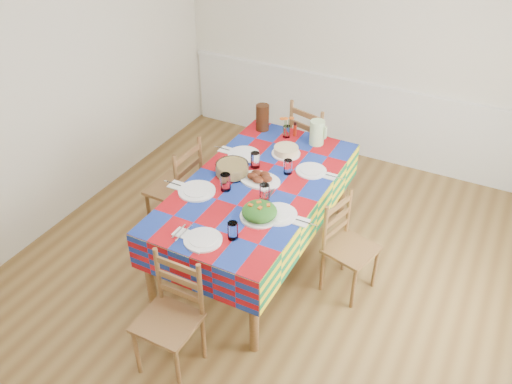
{
  "coord_description": "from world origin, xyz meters",
  "views": [
    {
      "loc": [
        1.48,
        -3.07,
        3.36
      ],
      "look_at": [
        -0.2,
        0.17,
        0.81
      ],
      "focal_mm": 38.0,
      "sensor_mm": 36.0,
      "label": 1
    }
  ],
  "objects_px": {
    "dining_table": "(257,193)",
    "meat_platter": "(260,178)",
    "tea_pitcher": "(262,117)",
    "chair_far": "(313,146)",
    "green_pitcher": "(317,132)",
    "chair_near": "(171,318)",
    "chair_left": "(178,189)",
    "chair_right": "(347,247)"
  },
  "relations": [
    {
      "from": "tea_pitcher",
      "to": "meat_platter",
      "type": "bearing_deg",
      "value": -64.53
    },
    {
      "from": "tea_pitcher",
      "to": "chair_near",
      "type": "xyz_separation_m",
      "value": [
        0.39,
        -2.19,
        -0.48
      ]
    },
    {
      "from": "dining_table",
      "to": "chair_far",
      "type": "relative_size",
      "value": 2.06
    },
    {
      "from": "dining_table",
      "to": "chair_left",
      "type": "height_order",
      "value": "chair_left"
    },
    {
      "from": "tea_pitcher",
      "to": "chair_right",
      "type": "distance_m",
      "value": 1.59
    },
    {
      "from": "tea_pitcher",
      "to": "chair_far",
      "type": "relative_size",
      "value": 0.26
    },
    {
      "from": "dining_table",
      "to": "chair_far",
      "type": "distance_m",
      "value": 1.33
    },
    {
      "from": "green_pitcher",
      "to": "tea_pitcher",
      "type": "height_order",
      "value": "tea_pitcher"
    },
    {
      "from": "green_pitcher",
      "to": "chair_far",
      "type": "height_order",
      "value": "green_pitcher"
    },
    {
      "from": "chair_far",
      "to": "dining_table",
      "type": "bearing_deg",
      "value": 105.82
    },
    {
      "from": "chair_left",
      "to": "chair_right",
      "type": "relative_size",
      "value": 1.14
    },
    {
      "from": "dining_table",
      "to": "tea_pitcher",
      "type": "height_order",
      "value": "tea_pitcher"
    },
    {
      "from": "meat_platter",
      "to": "chair_left",
      "type": "relative_size",
      "value": 0.37
    },
    {
      "from": "meat_platter",
      "to": "dining_table",
      "type": "bearing_deg",
      "value": -92.12
    },
    {
      "from": "meat_platter",
      "to": "green_pitcher",
      "type": "bearing_deg",
      "value": 77.27
    },
    {
      "from": "dining_table",
      "to": "meat_platter",
      "type": "height_order",
      "value": "meat_platter"
    },
    {
      "from": "chair_left",
      "to": "tea_pitcher",
      "type": "bearing_deg",
      "value": 154.94
    },
    {
      "from": "meat_platter",
      "to": "chair_near",
      "type": "height_order",
      "value": "chair_near"
    },
    {
      "from": "green_pitcher",
      "to": "chair_right",
      "type": "distance_m",
      "value": 1.18
    },
    {
      "from": "tea_pitcher",
      "to": "chair_near",
      "type": "relative_size",
      "value": 0.28
    },
    {
      "from": "chair_far",
      "to": "chair_right",
      "type": "distance_m",
      "value": 1.55
    },
    {
      "from": "green_pitcher",
      "to": "chair_far",
      "type": "distance_m",
      "value": 0.65
    },
    {
      "from": "tea_pitcher",
      "to": "chair_near",
      "type": "height_order",
      "value": "tea_pitcher"
    },
    {
      "from": "meat_platter",
      "to": "green_pitcher",
      "type": "height_order",
      "value": "green_pitcher"
    },
    {
      "from": "tea_pitcher",
      "to": "chair_far",
      "type": "bearing_deg",
      "value": 48.53
    },
    {
      "from": "chair_near",
      "to": "chair_left",
      "type": "relative_size",
      "value": 0.93
    },
    {
      "from": "tea_pitcher",
      "to": "chair_left",
      "type": "xyz_separation_m",
      "value": [
        -0.44,
        -0.88,
        -0.45
      ]
    },
    {
      "from": "dining_table",
      "to": "meat_platter",
      "type": "distance_m",
      "value": 0.13
    },
    {
      "from": "dining_table",
      "to": "chair_left",
      "type": "distance_m",
      "value": 0.86
    },
    {
      "from": "dining_table",
      "to": "tea_pitcher",
      "type": "distance_m",
      "value": 0.99
    },
    {
      "from": "chair_far",
      "to": "chair_left",
      "type": "distance_m",
      "value": 1.54
    },
    {
      "from": "chair_near",
      "to": "chair_right",
      "type": "bearing_deg",
      "value": 57.74
    },
    {
      "from": "chair_left",
      "to": "meat_platter",
      "type": "bearing_deg",
      "value": 94.87
    },
    {
      "from": "chair_near",
      "to": "chair_right",
      "type": "height_order",
      "value": "chair_near"
    },
    {
      "from": "meat_platter",
      "to": "chair_right",
      "type": "bearing_deg",
      "value": -2.81
    },
    {
      "from": "meat_platter",
      "to": "tea_pitcher",
      "type": "height_order",
      "value": "tea_pitcher"
    },
    {
      "from": "chair_near",
      "to": "chair_far",
      "type": "bearing_deg",
      "value": 90.3
    },
    {
      "from": "meat_platter",
      "to": "tea_pitcher",
      "type": "relative_size",
      "value": 1.4
    },
    {
      "from": "chair_right",
      "to": "green_pitcher",
      "type": "bearing_deg",
      "value": 51.88
    },
    {
      "from": "meat_platter",
      "to": "chair_near",
      "type": "distance_m",
      "value": 1.42
    },
    {
      "from": "tea_pitcher",
      "to": "chair_left",
      "type": "relative_size",
      "value": 0.26
    },
    {
      "from": "tea_pitcher",
      "to": "chair_right",
      "type": "xyz_separation_m",
      "value": [
        1.23,
        -0.87,
        -0.51
      ]
    }
  ]
}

